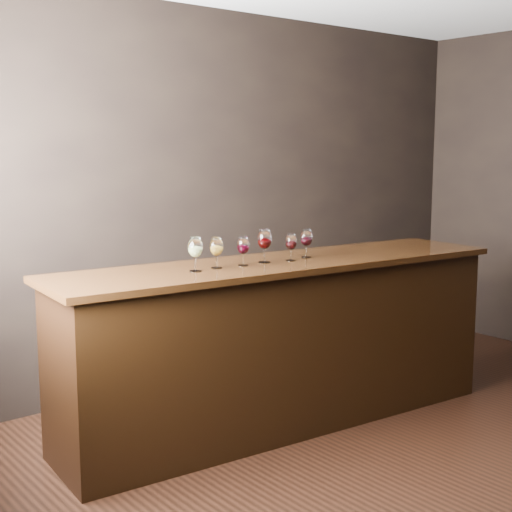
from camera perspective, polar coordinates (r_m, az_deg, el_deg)
ground at (r=4.40m, az=16.68°, el=-15.48°), size 5.00×5.00×0.00m
room_shell at (r=3.90m, az=14.48°, el=8.95°), size 5.02×4.52×2.81m
bar_counter at (r=4.60m, az=2.17°, el=-7.19°), size 2.98×0.89×1.03m
bar_top at (r=4.49m, az=2.20°, el=-0.61°), size 3.09×0.97×0.04m
back_bar_shelf at (r=5.79m, az=2.17°, el=-4.49°), size 2.52×0.40×0.91m
glass_white at (r=4.09m, az=-4.88°, el=0.64°), size 0.09×0.09×0.20m
glass_amber at (r=4.19m, az=-3.18°, el=0.70°), size 0.08×0.08×0.18m
glass_red_a at (r=4.27m, az=-1.04°, el=0.79°), size 0.07×0.07×0.17m
glass_red_b at (r=4.39m, az=0.69°, el=1.29°), size 0.09×0.09×0.21m
glass_red_c at (r=4.47m, az=2.82°, el=1.10°), size 0.07×0.07×0.17m
glass_red_d at (r=4.60m, az=4.05°, el=1.42°), size 0.08×0.08×0.18m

